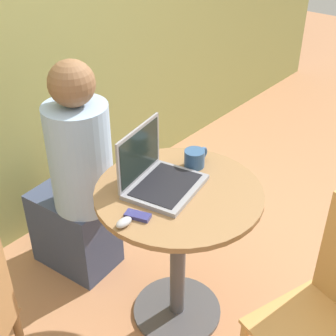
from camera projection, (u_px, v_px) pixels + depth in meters
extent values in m
plane|color=tan|center=(177.00, 311.00, 2.41)|extent=(12.00, 12.00, 0.00)
cube|color=#939956|center=(4.00, 18.00, 2.32)|extent=(7.00, 0.05, 2.60)
cylinder|color=#4C4C51|center=(177.00, 310.00, 2.41)|extent=(0.45, 0.45, 0.02)
cylinder|color=#4C4C51|center=(178.00, 257.00, 2.21)|extent=(0.07, 0.07, 0.72)
cylinder|color=olive|center=(179.00, 193.00, 2.01)|extent=(0.73, 0.73, 0.02)
cube|color=gray|center=(166.00, 187.00, 2.01)|extent=(0.37, 0.32, 0.02)
cube|color=black|center=(166.00, 185.00, 2.00)|extent=(0.32, 0.26, 0.00)
cube|color=gray|center=(139.00, 153.00, 1.99)|extent=(0.32, 0.07, 0.24)
cube|color=black|center=(140.00, 153.00, 1.99)|extent=(0.29, 0.06, 0.21)
cube|color=navy|center=(138.00, 216.00, 1.84)|extent=(0.08, 0.11, 0.02)
ellipsoid|color=#B2B2B7|center=(124.00, 222.00, 1.80)|extent=(0.07, 0.04, 0.03)
cylinder|color=#335684|center=(194.00, 159.00, 2.14)|extent=(0.09, 0.09, 0.08)
torus|color=#335684|center=(203.00, 153.00, 2.18)|extent=(0.06, 0.02, 0.06)
cylinder|color=tan|center=(303.00, 321.00, 2.10)|extent=(0.04, 0.04, 0.43)
cube|color=tan|center=(313.00, 335.00, 1.77)|extent=(0.50, 0.50, 0.02)
cube|color=#3D4766|center=(75.00, 229.00, 2.61)|extent=(0.34, 0.47, 0.46)
cylinder|color=#9EBCE5|center=(80.00, 158.00, 2.29)|extent=(0.31, 0.31, 0.56)
sphere|color=brown|center=(72.00, 83.00, 2.08)|extent=(0.22, 0.22, 0.22)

